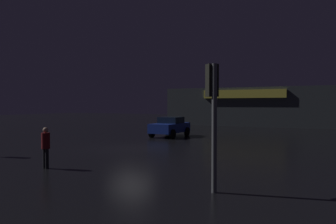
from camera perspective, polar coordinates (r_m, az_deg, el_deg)
ground_plane at (r=19.79m, az=-6.30°, el=-6.22°), size 120.00×120.00×0.00m
store_building at (r=44.12m, az=14.30°, el=0.90°), size 19.67×10.08×4.57m
traffic_signal_main at (r=9.91m, az=7.67°, el=1.68°), size 0.42×0.42×3.79m
car_near at (r=26.70m, az=0.35°, el=-2.50°), size 2.14×3.95×1.57m
pedestrian at (r=14.37m, az=-20.23°, el=-5.26°), size 0.38×0.38×1.67m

